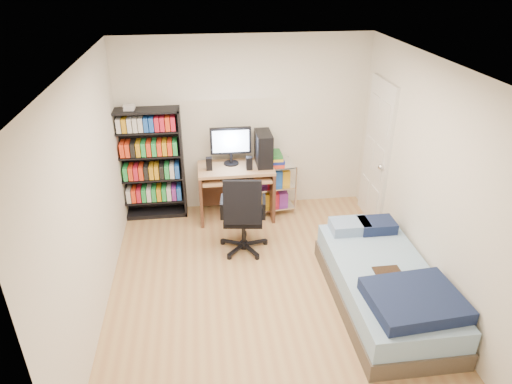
{
  "coord_description": "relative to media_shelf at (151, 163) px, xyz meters",
  "views": [
    {
      "loc": [
        -0.63,
        -4.12,
        3.38
      ],
      "look_at": [
        -0.05,
        0.4,
        1.02
      ],
      "focal_mm": 32.0,
      "sensor_mm": 36.0,
      "label": 1
    }
  ],
  "objects": [
    {
      "name": "room",
      "position": [
        1.34,
        -1.84,
        0.43
      ],
      "size": [
        3.58,
        4.08,
        2.58
      ],
      "color": "tan",
      "rests_on": "ground"
    },
    {
      "name": "media_shelf",
      "position": [
        0.0,
        0.0,
        0.0
      ],
      "size": [
        0.89,
        0.3,
        1.66
      ],
      "color": "black",
      "rests_on": "room"
    },
    {
      "name": "computer_desk",
      "position": [
        1.27,
        -0.14,
        -0.11
      ],
      "size": [
        1.05,
        0.61,
        1.32
      ],
      "color": "tan",
      "rests_on": "room"
    },
    {
      "name": "office_chair",
      "position": [
        1.17,
        -1.08,
        -0.48
      ],
      "size": [
        0.71,
        0.71,
        1.07
      ],
      "rotation": [
        0.0,
        0.0,
        -0.13
      ],
      "color": "black",
      "rests_on": "room"
    },
    {
      "name": "wire_cart",
      "position": [
        1.71,
        -0.12,
        -0.2
      ],
      "size": [
        0.63,
        0.48,
        0.94
      ],
      "rotation": [
        0.0,
        0.0,
        0.12
      ],
      "color": "silver",
      "rests_on": "room"
    },
    {
      "name": "bed",
      "position": [
        2.57,
        -2.31,
        -0.57
      ],
      "size": [
        1.0,
        2.01,
        0.57
      ],
      "color": "#50463B",
      "rests_on": "room"
    },
    {
      "name": "door",
      "position": [
        3.06,
        -0.49,
        0.18
      ],
      "size": [
        0.12,
        0.8,
        2.0
      ],
      "color": "silver",
      "rests_on": "room"
    }
  ]
}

